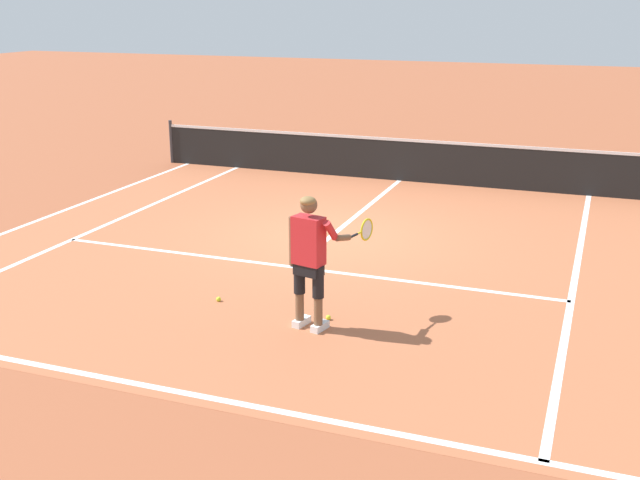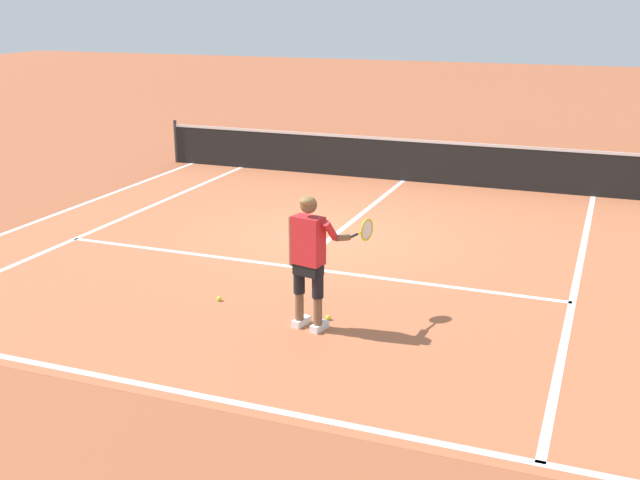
% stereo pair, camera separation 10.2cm
% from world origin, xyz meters
% --- Properties ---
extents(ground_plane, '(80.00, 80.00, 0.00)m').
position_xyz_m(ground_plane, '(0.00, 0.00, 0.00)').
color(ground_plane, '#9E5133').
extents(court_inner_surface, '(10.98, 10.92, 0.00)m').
position_xyz_m(court_inner_surface, '(0.00, -0.69, 0.00)').
color(court_inner_surface, '#B2603D').
rests_on(court_inner_surface, ground).
extents(line_baseline, '(10.98, 0.10, 0.01)m').
position_xyz_m(line_baseline, '(0.00, -5.95, 0.00)').
color(line_baseline, white).
rests_on(line_baseline, ground).
extents(line_service, '(8.23, 0.10, 0.01)m').
position_xyz_m(line_service, '(0.00, -1.83, 0.00)').
color(line_service, white).
rests_on(line_service, ground).
extents(line_centre_service, '(0.10, 6.40, 0.01)m').
position_xyz_m(line_centre_service, '(0.00, 1.37, 0.00)').
color(line_centre_service, white).
rests_on(line_centre_service, ground).
extents(line_singles_left, '(0.10, 10.52, 0.01)m').
position_xyz_m(line_singles_left, '(-4.12, -0.69, 0.00)').
color(line_singles_left, white).
rests_on(line_singles_left, ground).
extents(line_singles_right, '(0.10, 10.52, 0.01)m').
position_xyz_m(line_singles_right, '(4.12, -0.69, 0.00)').
color(line_singles_right, white).
rests_on(line_singles_right, ground).
extents(line_doubles_left, '(0.10, 10.52, 0.01)m').
position_xyz_m(line_doubles_left, '(-5.49, -0.69, 0.00)').
color(line_doubles_left, white).
rests_on(line_doubles_left, ground).
extents(tennis_net, '(11.96, 0.08, 1.07)m').
position_xyz_m(tennis_net, '(0.00, 4.57, 0.50)').
color(tennis_net, '#333338').
rests_on(tennis_net, ground).
extents(tennis_player, '(0.83, 1.06, 1.71)m').
position_xyz_m(tennis_player, '(1.09, -3.89, 0.99)').
color(tennis_player, white).
rests_on(tennis_player, ground).
extents(tennis_ball_near_feet, '(0.07, 0.07, 0.07)m').
position_xyz_m(tennis_ball_near_feet, '(-0.42, -3.50, 0.03)').
color(tennis_ball_near_feet, '#CCE02D').
rests_on(tennis_ball_near_feet, ground).
extents(tennis_ball_by_baseline, '(0.07, 0.07, 0.07)m').
position_xyz_m(tennis_ball_by_baseline, '(1.21, -3.58, 0.03)').
color(tennis_ball_by_baseline, '#CCE02D').
rests_on(tennis_ball_by_baseline, ground).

